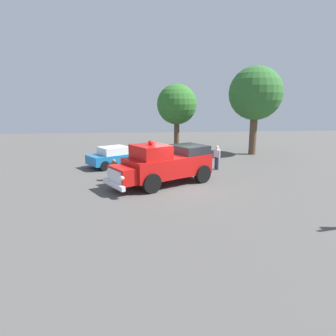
% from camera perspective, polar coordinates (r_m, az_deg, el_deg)
% --- Properties ---
extents(ground_plane, '(60.00, 60.00, 0.00)m').
position_cam_1_polar(ground_plane, '(16.74, 1.92, -3.31)').
color(ground_plane, '#514F4C').
extents(vintage_fire_truck, '(4.83, 6.25, 2.59)m').
position_cam_1_polar(vintage_fire_truck, '(16.64, -0.66, 0.85)').
color(vintage_fire_truck, black).
rests_on(vintage_fire_truck, ground).
extents(classic_hot_rod, '(3.90, 4.67, 1.46)m').
position_cam_1_polar(classic_hot_rod, '(21.86, -9.64, 2.30)').
color(classic_hot_rod, black).
rests_on(classic_hot_rod, ground).
extents(lawn_chair_near_truck, '(0.62, 0.62, 1.02)m').
position_cam_1_polar(lawn_chair_near_truck, '(17.85, -10.29, -0.54)').
color(lawn_chair_near_truck, '#B7BABF').
rests_on(lawn_chair_near_truck, ground).
extents(lawn_chair_by_car, '(0.51, 0.52, 1.02)m').
position_cam_1_polar(lawn_chair_by_car, '(24.96, -9.97, 3.19)').
color(lawn_chair_by_car, '#B7BABF').
rests_on(lawn_chair_by_car, ground).
extents(lawn_chair_spare, '(0.50, 0.52, 1.02)m').
position_cam_1_polar(lawn_chair_spare, '(25.98, -6.78, 3.66)').
color(lawn_chair_spare, '#B7BABF').
rests_on(lawn_chair_spare, ground).
extents(spectator_seated, '(0.62, 0.52, 1.29)m').
position_cam_1_polar(spectator_seated, '(17.95, -10.41, -0.12)').
color(spectator_seated, '#383842').
rests_on(spectator_seated, ground).
extents(spectator_standing, '(0.63, 0.39, 1.68)m').
position_cam_1_polar(spectator_standing, '(20.68, 9.40, 2.35)').
color(spectator_standing, '#2D334C').
rests_on(spectator_standing, ground).
extents(oak_tree_left, '(3.78, 3.78, 6.28)m').
position_cam_1_polar(oak_tree_left, '(28.60, 1.72, 12.11)').
color(oak_tree_left, brown).
rests_on(oak_tree_left, ground).
extents(oak_tree_right, '(4.59, 4.59, 7.64)m').
position_cam_1_polar(oak_tree_right, '(27.35, 16.54, 13.56)').
color(oak_tree_right, brown).
rests_on(oak_tree_right, ground).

